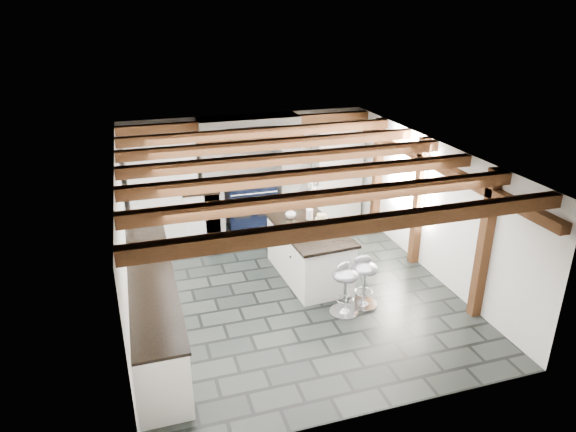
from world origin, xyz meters
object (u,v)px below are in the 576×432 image
object	(u,v)px
kitchen_island	(309,251)
bar_stool_far	(345,283)
bar_stool_near	(365,276)
range_cooker	(251,205)

from	to	relation	value
kitchen_island	bar_stool_far	xyz separation A→B (m)	(0.13, -1.23, 0.04)
bar_stool_near	bar_stool_far	world-z (taller)	bar_stool_far
range_cooker	bar_stool_near	world-z (taller)	range_cooker
kitchen_island	bar_stool_near	xyz separation A→B (m)	(0.50, -1.12, 0.04)
kitchen_island	bar_stool_near	bearing A→B (deg)	-69.33
range_cooker	bar_stool_near	bearing A→B (deg)	-75.33
range_cooker	bar_stool_far	xyz separation A→B (m)	(0.56, -3.66, 0.05)
range_cooker	kitchen_island	bearing A→B (deg)	-80.08
range_cooker	bar_stool_near	xyz separation A→B (m)	(0.93, -3.55, 0.04)
bar_stool_near	kitchen_island	bearing A→B (deg)	124.68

